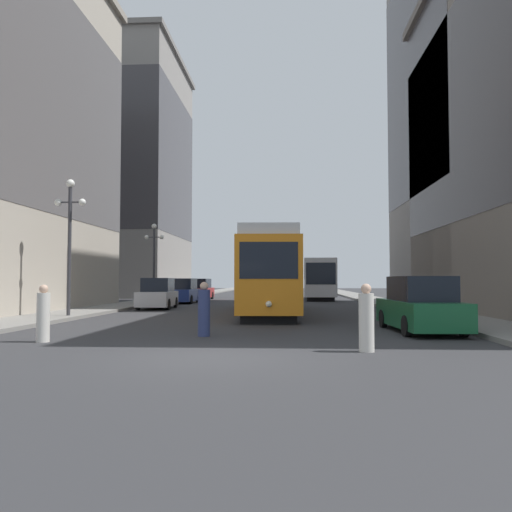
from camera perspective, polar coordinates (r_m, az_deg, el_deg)
The scene contains 15 objects.
ground_plane at distance 11.72m, azimuth -4.99°, elevation -10.93°, with size 200.00×200.00×0.00m, color #303033.
sidewalk_left at distance 52.54m, azimuth -7.96°, elevation -4.37°, with size 2.78×120.00×0.15m, color gray.
sidewalk_right at distance 51.97m, azimuth 11.28°, elevation -4.36°, with size 2.78×120.00×0.15m, color gray.
streetcar at distance 26.99m, azimuth 1.27°, elevation -1.77°, with size 3.24×14.61×3.89m.
transit_bus at distance 46.79m, azimuth 6.87°, elevation -2.30°, with size 2.98×11.12×3.45m.
parked_car_left_near at distance 46.13m, azimuth -6.15°, elevation -3.67°, with size 2.06×4.66×1.82m.
parked_car_left_mid at distance 31.79m, azimuth -10.59°, elevation -4.12°, with size 2.07×4.41×1.82m.
parked_car_right_far at distance 18.14m, azimuth 17.33°, elevation -5.20°, with size 2.06×5.03×1.82m.
parked_car_left_far at distance 39.17m, azimuth -7.89°, elevation -3.85°, with size 1.96×4.36×1.82m.
pedestrian_crossing_near at distance 15.65m, azimuth -22.04°, elevation -5.96°, with size 0.35×0.35×1.57m.
pedestrian_crossing_far at distance 12.82m, azimuth 11.86°, elevation -6.80°, with size 0.36×0.36×1.61m.
pedestrian_on_sidewalk at distance 16.08m, azimuth -5.65°, elevation -5.93°, with size 0.37×0.37×1.64m.
lamp_post_left_near at distance 24.66m, azimuth -19.52°, elevation 3.02°, with size 1.41×0.36×6.01m.
lamp_post_left_far at distance 38.49m, azimuth -10.99°, elevation 0.59°, with size 1.41×0.36×5.60m.
building_left_midblock at distance 59.58m, azimuth -15.26°, elevation 8.73°, with size 14.81×17.36×25.89m.
Camera 1 is at (1.70, -11.47, 1.70)m, focal length 36.95 mm.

